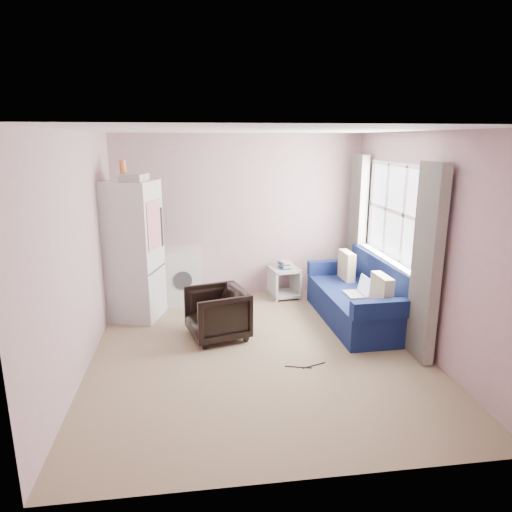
{
  "coord_description": "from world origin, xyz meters",
  "views": [
    {
      "loc": [
        -0.69,
        -4.84,
        2.41
      ],
      "look_at": [
        0.05,
        0.6,
        1.0
      ],
      "focal_mm": 32.0,
      "sensor_mm": 36.0,
      "label": 1
    }
  ],
  "objects": [
    {
      "name": "window_dressing",
      "position": [
        1.78,
        0.7,
        1.11
      ],
      "size": [
        0.17,
        2.62,
        2.18
      ],
      "color": "white",
      "rests_on": "ground"
    },
    {
      "name": "fridge",
      "position": [
        -1.53,
        1.32,
        0.96
      ],
      "size": [
        0.81,
        0.8,
        2.15
      ],
      "rotation": [
        0.0,
        0.0,
        -0.29
      ],
      "color": "#B4B4B4",
      "rests_on": "ground"
    },
    {
      "name": "washing_machine",
      "position": [
        -0.92,
        1.86,
        0.43
      ],
      "size": [
        0.64,
        0.64,
        0.83
      ],
      "rotation": [
        0.0,
        0.0,
        0.1
      ],
      "color": "#B4B4B4",
      "rests_on": "ground"
    },
    {
      "name": "sofa",
      "position": [
        1.52,
        0.74,
        0.32
      ],
      "size": [
        0.93,
        1.96,
        0.87
      ],
      "rotation": [
        0.0,
        0.0,
        0.03
      ],
      "color": "navy",
      "rests_on": "ground"
    },
    {
      "name": "armchair",
      "position": [
        -0.46,
        0.47,
        0.35
      ],
      "size": [
        0.79,
        0.82,
        0.7
      ],
      "primitive_type": "imported",
      "rotation": [
        0.0,
        0.0,
        -1.31
      ],
      "color": "black",
      "rests_on": "ground"
    },
    {
      "name": "room",
      "position": [
        0.02,
        0.01,
        1.25
      ],
      "size": [
        3.84,
        4.24,
        2.54
      ],
      "color": "#8A765A",
      "rests_on": "ground"
    },
    {
      "name": "floor_cables",
      "position": [
        0.46,
        -0.44,
        0.01
      ],
      "size": [
        0.46,
        0.11,
        0.01
      ],
      "rotation": [
        0.0,
        0.0,
        0.07
      ],
      "color": "black",
      "rests_on": "ground"
    },
    {
      "name": "side_table",
      "position": [
        0.66,
        1.83,
        0.28
      ],
      "size": [
        0.49,
        0.49,
        0.59
      ],
      "rotation": [
        0.0,
        0.0,
        0.16
      ],
      "color": "#9E9E9A",
      "rests_on": "ground"
    }
  ]
}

